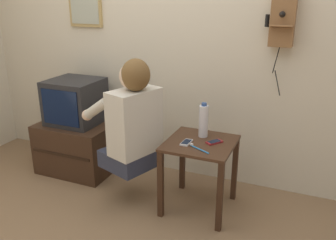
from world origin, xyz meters
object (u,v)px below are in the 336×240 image
object	(u,v)px
framed_picture	(85,5)
cell_phone_spare	(214,142)
cell_phone_held	(186,142)
water_bottle	(204,121)
wall_phone_antique	(283,17)
person	(132,119)
television	(75,101)
toothbrush	(198,148)

from	to	relation	value
framed_picture	cell_phone_spare	world-z (taller)	framed_picture
cell_phone_held	water_bottle	size ratio (longest dim) A/B	0.46
wall_phone_antique	framed_picture	xyz separation A→B (m)	(-1.77, 0.04, 0.07)
person	wall_phone_antique	distance (m)	1.35
person	water_bottle	size ratio (longest dim) A/B	3.22
wall_phone_antique	water_bottle	distance (m)	0.96
framed_picture	television	bearing A→B (deg)	-83.53
person	cell_phone_spare	xyz separation A→B (m)	(0.61, 0.14, -0.14)
person	cell_phone_held	size ratio (longest dim) A/B	6.97
wall_phone_antique	cell_phone_spare	distance (m)	1.05
person	television	xyz separation A→B (m)	(-0.77, 0.32, -0.03)
television	cell_phone_held	bearing A→B (deg)	-12.63
framed_picture	cell_phone_held	xyz separation A→B (m)	(1.23, -0.58, -0.95)
framed_picture	cell_phone_spare	xyz separation A→B (m)	(1.41, -0.49, -0.95)
person	wall_phone_antique	bearing A→B (deg)	-39.31
wall_phone_antique	toothbrush	size ratio (longest dim) A/B	4.83
person	water_bottle	xyz separation A→B (m)	(0.50, 0.23, -0.02)
water_bottle	toothbrush	world-z (taller)	water_bottle
television	wall_phone_antique	distance (m)	1.92
television	cell_phone_held	size ratio (longest dim) A/B	3.64
television	water_bottle	distance (m)	1.27
water_bottle	toothbrush	size ratio (longest dim) A/B	1.58
person	framed_picture	distance (m)	1.30
water_bottle	person	bearing A→B (deg)	-155.32
television	cell_phone_held	xyz separation A→B (m)	(1.19, -0.27, -0.11)
television	cell_phone_spare	xyz separation A→B (m)	(1.38, -0.18, -0.11)
framed_picture	cell_phone_spare	size ratio (longest dim) A/B	2.91
toothbrush	person	bearing A→B (deg)	115.61
cell_phone_spare	water_bottle	world-z (taller)	water_bottle
person	framed_picture	world-z (taller)	framed_picture
framed_picture	wall_phone_antique	bearing A→B (deg)	-1.41
wall_phone_antique	water_bottle	world-z (taller)	wall_phone_antique
toothbrush	wall_phone_antique	bearing A→B (deg)	-7.66
framed_picture	toothbrush	size ratio (longest dim) A/B	2.29
television	framed_picture	distance (m)	0.90
wall_phone_antique	cell_phone_held	world-z (taller)	wall_phone_antique
cell_phone_spare	toothbrush	size ratio (longest dim) A/B	0.79
cell_phone_held	water_bottle	xyz separation A→B (m)	(0.07, 0.18, 0.12)
framed_picture	cell_phone_held	bearing A→B (deg)	-25.22
cell_phone_held	toothbrush	size ratio (longest dim) A/B	0.73
toothbrush	television	bearing A→B (deg)	103.29
framed_picture	water_bottle	xyz separation A→B (m)	(1.30, -0.40, -0.82)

